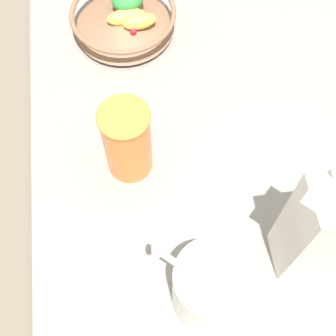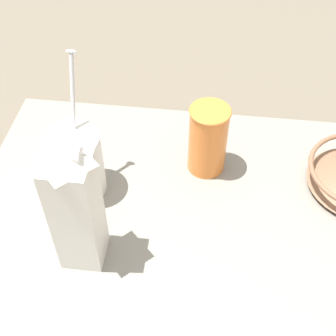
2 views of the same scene
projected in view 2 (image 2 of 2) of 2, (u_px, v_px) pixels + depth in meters
The scene contains 5 objects.
ground_plane at pixel (203, 305), 0.81m from camera, with size 6.00×6.00×0.00m, color #665B4C.
countertop at pixel (204, 300), 0.80m from camera, with size 0.94×0.94×0.04m.
milk_carton at pixel (75, 205), 0.74m from camera, with size 0.07×0.07×0.27m.
yogurt_tub at pixel (75, 161), 0.89m from camera, with size 0.13×0.11×0.28m.
drinking_cup at pixel (208, 138), 0.93m from camera, with size 0.08×0.08×0.15m.
Camera 2 is at (-0.38, 0.02, 0.76)m, focal length 50.00 mm.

